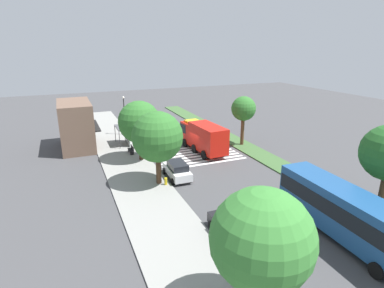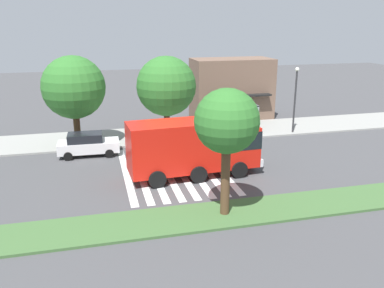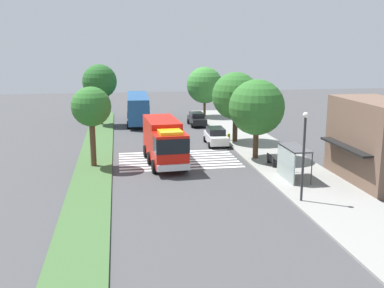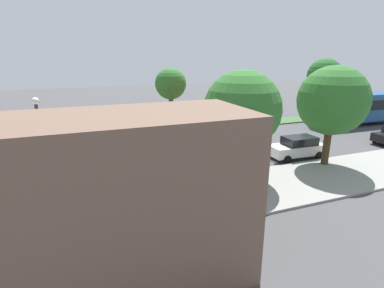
{
  "view_description": "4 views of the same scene",
  "coord_description": "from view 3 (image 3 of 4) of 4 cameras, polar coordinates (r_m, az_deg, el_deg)",
  "views": [
    {
      "loc": [
        -34.63,
        14.65,
        13.19
      ],
      "look_at": [
        -1.07,
        0.65,
        1.56
      ],
      "focal_mm": 29.13,
      "sensor_mm": 36.0,
      "label": 1
    },
    {
      "loc": [
        -6.08,
        -25.49,
        9.85
      ],
      "look_at": [
        0.52,
        0.67,
        1.54
      ],
      "focal_mm": 37.69,
      "sensor_mm": 36.0,
      "label": 2
    },
    {
      "loc": [
        38.18,
        -5.15,
        10.14
      ],
      "look_at": [
        -1.25,
        1.27,
        1.35
      ],
      "focal_mm": 42.82,
      "sensor_mm": 36.0,
      "label": 3
    },
    {
      "loc": [
        9.34,
        22.81,
        7.91
      ],
      "look_at": [
        1.42,
        1.99,
        1.27
      ],
      "focal_mm": 27.71,
      "sensor_mm": 36.0,
      "label": 4
    }
  ],
  "objects": [
    {
      "name": "ground_plane",
      "position": [
        39.84,
        -1.51,
        -2.35
      ],
      "size": [
        120.0,
        120.0,
        0.0
      ],
      "primitive_type": "plane",
      "color": "#424244"
    },
    {
      "name": "sidewalk",
      "position": [
        41.82,
        10.29,
        -1.73
      ],
      "size": [
        60.0,
        5.63,
        0.14
      ],
      "primitive_type": "cube",
      "color": "gray",
      "rests_on": "ground_plane"
    },
    {
      "name": "median_strip",
      "position": [
        39.54,
        -12.09,
        -2.63
      ],
      "size": [
        60.0,
        3.0,
        0.14
      ],
      "primitive_type": "cube",
      "color": "#3D6033",
      "rests_on": "ground_plane"
    },
    {
      "name": "crosswalk",
      "position": [
        40.82,
        -1.71,
        -1.97
      ],
      "size": [
        6.75,
        10.47,
        0.01
      ],
      "color": "silver",
      "rests_on": "ground_plane"
    },
    {
      "name": "fire_truck",
      "position": [
        38.93,
        -3.44,
        0.4
      ],
      "size": [
        8.81,
        3.29,
        3.72
      ],
      "rotation": [
        0.0,
        0.0,
        0.06
      ],
      "color": "red",
      "rests_on": "ground_plane"
    },
    {
      "name": "parked_car_west",
      "position": [
        57.76,
        0.61,
        3.15
      ],
      "size": [
        4.41,
        2.02,
        1.64
      ],
      "rotation": [
        0.0,
        0.0,
        0.01
      ],
      "color": "black",
      "rests_on": "ground_plane"
    },
    {
      "name": "parked_car_mid",
      "position": [
        46.76,
        3.0,
        0.98
      ],
      "size": [
        4.56,
        2.15,
        1.74
      ],
      "rotation": [
        0.0,
        0.0,
        -0.03
      ],
      "color": "silver",
      "rests_on": "ground_plane"
    },
    {
      "name": "transit_bus",
      "position": [
        59.7,
        -6.75,
        4.63
      ],
      "size": [
        11.29,
        3.1,
        3.65
      ],
      "rotation": [
        0.0,
        0.0,
        3.11
      ],
      "color": "navy",
      "rests_on": "ground_plane"
    },
    {
      "name": "bus_stop_shelter",
      "position": [
        35.02,
        12.15,
        -1.51
      ],
      "size": [
        3.5,
        1.4,
        2.46
      ],
      "color": "#4C4C51",
      "rests_on": "sidewalk"
    },
    {
      "name": "bench_near_shelter",
      "position": [
        38.96,
        9.91,
        -1.97
      ],
      "size": [
        1.6,
        0.5,
        0.9
      ],
      "color": "black",
      "rests_on": "sidewalk"
    },
    {
      "name": "street_lamp",
      "position": [
        29.91,
        13.76,
        -0.59
      ],
      "size": [
        0.36,
        0.36,
        5.82
      ],
      "color": "#2D2D30",
      "rests_on": "sidewalk"
    },
    {
      "name": "storefront_building",
      "position": [
        36.2,
        21.9,
        0.25
      ],
      "size": [
        8.05,
        4.83,
        6.16
      ],
      "color": "brown",
      "rests_on": "ground_plane"
    },
    {
      "name": "sidewalk_tree_far_west",
      "position": [
        63.92,
        1.59,
        7.33
      ],
      "size": [
        5.02,
        5.02,
        6.87
      ],
      "color": "#513823",
      "rests_on": "sidewalk"
    },
    {
      "name": "sidewalk_tree_west",
      "position": [
        47.39,
        5.47,
        5.96
      ],
      "size": [
        4.89,
        4.89,
        7.19
      ],
      "color": "#47301E",
      "rests_on": "sidewalk"
    },
    {
      "name": "sidewalk_tree_center",
      "position": [
        40.47,
        8.07,
        4.53
      ],
      "size": [
        4.89,
        4.89,
        7.0
      ],
      "color": "#47301E",
      "rests_on": "sidewalk"
    },
    {
      "name": "median_tree_far_west",
      "position": [
        58.59,
        -11.44,
        7.62
      ],
      "size": [
        4.26,
        4.26,
        7.53
      ],
      "color": "#513823",
      "rests_on": "median_strip"
    },
    {
      "name": "median_tree_west",
      "position": [
        38.31,
        -12.44,
        4.47
      ],
      "size": [
        3.26,
        3.26,
        6.61
      ],
      "color": "#513823",
      "rests_on": "median_strip"
    },
    {
      "name": "fire_hydrant",
      "position": [
        48.56,
        4.6,
        0.9
      ],
      "size": [
        0.28,
        0.28,
        0.7
      ],
      "primitive_type": "cylinder",
      "color": "gold",
      "rests_on": "sidewalk"
    }
  ]
}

